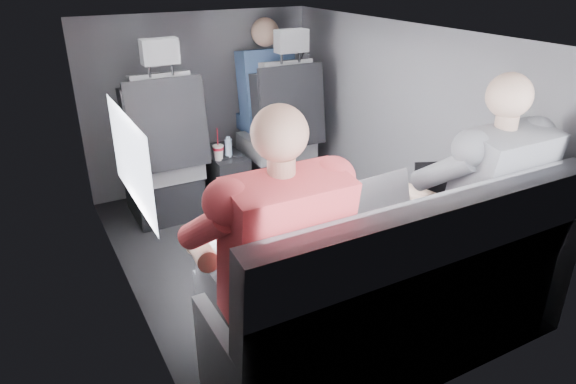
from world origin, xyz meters
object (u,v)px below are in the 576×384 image
center_console (224,177)px  laptop_white (244,243)px  soda_cup (218,152)px  laptop_black (433,193)px  rear_bench (391,306)px  passenger_front_right (266,91)px  front_seat_left (164,165)px  passenger_rear_right (471,203)px  laptop_silver (360,215)px  front_seat_right (280,144)px  water_bottle (228,147)px  passenger_rear_left (268,261)px

center_console → laptop_white: 1.79m
soda_cup → laptop_black: (0.55, -1.52, 0.17)m
center_console → soda_cup: soda_cup is taller
rear_bench → passenger_front_right: size_ratio=1.83×
front_seat_left → passenger_rear_right: bearing=-61.8°
laptop_silver → laptop_white: bearing=176.6°
soda_cup → laptop_black: laptop_black is taller
front_seat_right → laptop_silver: (-0.45, -1.64, 0.24)m
water_bottle → passenger_front_right: 0.63m
center_console → rear_bench: rear_bench is taller
center_console → rear_bench: size_ratio=0.30×
laptop_silver → passenger_rear_left: 0.57m
laptop_white → passenger_front_right: size_ratio=0.39×
passenger_rear_right → passenger_front_right: 2.07m
soda_cup → front_seat_right: bearing=9.5°
front_seat_left → water_bottle: bearing=-7.3°
center_console → laptop_silver: laptop_silver is taller
water_bottle → rear_bench: bearing=-90.2°
laptop_white → front_seat_right: bearing=57.9°
passenger_front_right → passenger_rear_left: bearing=-116.2°
passenger_rear_left → passenger_rear_right: (1.07, 0.00, -0.00)m
water_bottle → passenger_rear_right: (0.51, -1.75, 0.18)m
laptop_black → passenger_front_right: 1.87m
laptop_silver → passenger_front_right: 1.96m
front_seat_left → laptop_black: size_ratio=2.94×
front_seat_left → laptop_black: (0.92, -1.61, 0.23)m
water_bottle → passenger_rear_left: passenger_rear_left is taller
laptop_black → passenger_rear_right: (0.05, -0.20, 0.02)m
front_seat_right → laptop_white: front_seat_right is taller
soda_cup → passenger_rear_right: passenger_rear_right is taller
soda_cup → laptop_black: bearing=-70.0°
center_console → rear_bench: 1.94m
water_bottle → passenger_front_right: (0.46, 0.32, 0.29)m
front_seat_right → passenger_rear_left: bearing=-118.9°
front_seat_left → center_console: size_ratio=2.64×
front_seat_right → rear_bench: front_seat_right is taller
water_bottle → passenger_front_right: passenger_front_right is taller
rear_bench → passenger_rear_left: size_ratio=1.25×
laptop_white → passenger_rear_right: passenger_rear_right is taller
laptop_black → passenger_front_right: (-0.00, 1.87, 0.12)m
laptop_silver → passenger_rear_right: passenger_rear_right is taller
soda_cup → laptop_silver: bearing=-87.1°
water_bottle → front_seat_left: bearing=172.7°
laptop_black → soda_cup: bearing=110.0°
laptop_silver → passenger_rear_left: (-0.54, -0.16, 0.01)m
center_console → laptop_white: laptop_white is taller
rear_bench → passenger_rear_left: bearing=170.2°
front_seat_right → water_bottle: 0.45m
laptop_white → passenger_front_right: bearing=61.2°
passenger_rear_left → passenger_front_right: bearing=63.8°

